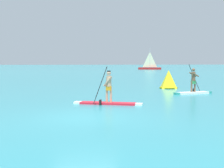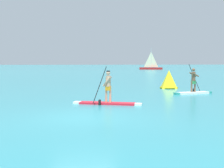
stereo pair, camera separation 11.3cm
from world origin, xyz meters
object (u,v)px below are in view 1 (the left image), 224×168
object	(u,v)px
race_marker_buoy	(169,80)
paddleboarder_mid_center	(108,97)
paddleboarder_far_right	(193,88)
sailboat_right_horizon	(150,67)

from	to	relation	value
race_marker_buoy	paddleboarder_mid_center	bearing A→B (deg)	-125.46
paddleboarder_far_right	sailboat_right_horizon	xyz separation A→B (m)	(14.84, 65.07, 0.34)
race_marker_buoy	sailboat_right_horizon	distance (m)	62.52
paddleboarder_mid_center	paddleboarder_far_right	bearing A→B (deg)	-126.39
race_marker_buoy	paddleboarder_far_right	bearing A→B (deg)	-86.85
paddleboarder_mid_center	sailboat_right_horizon	world-z (taller)	sailboat_right_horizon
paddleboarder_mid_center	paddleboarder_far_right	distance (m)	7.70
race_marker_buoy	sailboat_right_horizon	world-z (taller)	sailboat_right_horizon
paddleboarder_mid_center	paddleboarder_far_right	size ratio (longest dim) A/B	1.22
paddleboarder_mid_center	paddleboarder_far_right	xyz separation A→B (m)	(6.41, 4.26, 0.01)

